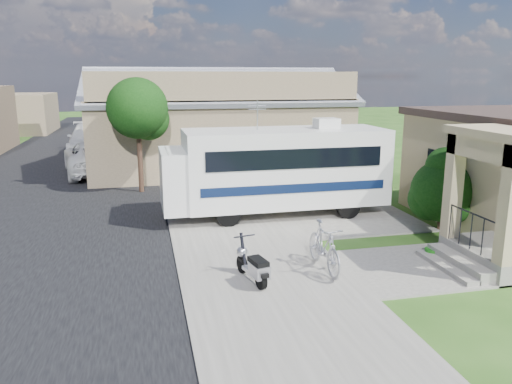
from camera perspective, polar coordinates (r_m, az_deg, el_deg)
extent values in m
plane|color=#234813|center=(12.76, 4.73, -8.07)|extent=(120.00, 120.00, 0.00)
cube|color=black|center=(22.16, -22.53, 0.12)|extent=(9.00, 80.00, 0.02)
cube|color=slate|center=(21.98, -5.62, 1.02)|extent=(4.00, 80.00, 0.06)
cube|color=slate|center=(17.27, 5.01, -2.33)|extent=(7.00, 6.00, 0.05)
cube|color=slate|center=(13.11, 18.83, -8.06)|extent=(4.00, 3.00, 0.05)
cube|color=black|center=(16.99, 19.93, 2.48)|extent=(0.04, 1.10, 1.20)
cube|color=slate|center=(13.76, 25.65, -6.68)|extent=(1.60, 2.40, 0.50)
cube|color=slate|center=(13.20, 22.17, -7.56)|extent=(0.40, 2.16, 0.32)
cube|color=slate|center=(13.04, 20.86, -8.08)|extent=(0.35, 2.16, 0.16)
cube|color=tan|center=(13.77, 21.64, 0.64)|extent=(0.35, 0.35, 2.70)
cube|color=tan|center=(12.18, 27.02, -1.40)|extent=(0.35, 0.35, 2.70)
cube|color=tan|center=(12.77, 24.63, 4.49)|extent=(0.35, 2.40, 0.50)
cylinder|color=black|center=(12.99, 23.54, -2.28)|extent=(0.04, 1.70, 0.04)
cube|color=#76604A|center=(25.75, -4.64, 6.80)|extent=(12.00, 8.00, 3.60)
cube|color=slate|center=(23.62, -4.02, 11.96)|extent=(12.50, 4.40, 1.78)
cube|color=slate|center=(27.58, -5.34, 12.09)|extent=(12.50, 4.40, 1.78)
cube|color=slate|center=(25.60, -4.76, 13.60)|extent=(12.50, 0.50, 0.22)
cube|color=#76604A|center=(21.75, -3.23, 11.88)|extent=(11.76, 0.20, 1.30)
cube|color=#76604A|center=(46.83, -27.11, 7.99)|extent=(8.00, 7.00, 3.20)
cylinder|color=black|center=(20.56, -13.14, 4.28)|extent=(0.20, 0.20, 3.15)
sphere|color=black|center=(20.37, -13.41, 9.29)|extent=(2.40, 2.40, 2.40)
sphere|color=black|center=(20.60, -12.22, 8.13)|extent=(1.68, 1.68, 1.68)
cylinder|color=black|center=(30.48, -13.15, 7.18)|extent=(0.20, 0.20, 3.29)
sphere|color=black|center=(30.35, -13.34, 10.71)|extent=(2.40, 2.40, 2.40)
sphere|color=black|center=(30.57, -12.53, 9.88)|extent=(1.68, 1.68, 1.68)
cylinder|color=black|center=(39.45, -13.14, 8.24)|extent=(0.20, 0.20, 3.01)
sphere|color=black|center=(39.36, -13.28, 10.73)|extent=(2.40, 2.40, 2.40)
sphere|color=black|center=(39.58, -12.65, 10.15)|extent=(1.68, 1.68, 1.68)
cube|color=silver|center=(16.69, 3.33, 2.94)|extent=(6.68, 2.43, 2.47)
cube|color=silver|center=(16.10, -9.45, 1.37)|extent=(0.78, 2.26, 1.90)
cube|color=black|center=(15.99, -10.13, 3.18)|extent=(0.07, 2.02, 0.86)
cube|color=black|center=(15.48, 4.62, 3.79)|extent=(5.66, 0.07, 0.62)
cube|color=black|center=(17.76, 2.24, 5.02)|extent=(5.66, 0.07, 0.62)
cube|color=#0A1736|center=(15.66, 4.55, 0.40)|extent=(5.99, 0.07, 0.29)
cube|color=#0A1736|center=(17.91, 2.22, 2.04)|extent=(5.99, 0.07, 0.29)
cube|color=silver|center=(16.96, 8.06, 7.80)|extent=(0.77, 0.67, 0.33)
cylinder|color=#AFAEB6|center=(16.23, 0.15, 8.77)|extent=(0.04, 0.04, 0.95)
cylinder|color=black|center=(15.49, -3.20, -2.55)|extent=(0.76, 0.27, 0.76)
cylinder|color=black|center=(17.49, -4.41, -0.75)|extent=(0.76, 0.27, 0.76)
cylinder|color=black|center=(16.63, 10.48, -1.66)|extent=(0.76, 0.27, 0.76)
cylinder|color=black|center=(18.50, 7.90, -0.07)|extent=(0.76, 0.27, 0.76)
cylinder|color=black|center=(16.26, 20.32, -2.79)|extent=(0.15, 0.15, 0.76)
sphere|color=black|center=(16.06, 20.55, 0.13)|extent=(1.89, 1.89, 1.89)
sphere|color=black|center=(16.42, 21.23, 1.70)|extent=(1.51, 1.51, 1.51)
sphere|color=black|center=(16.12, 19.27, -0.76)|extent=(1.32, 1.32, 1.32)
sphere|color=black|center=(16.02, 21.56, -1.38)|extent=(1.13, 1.13, 1.13)
sphere|color=black|center=(15.92, 20.77, 2.78)|extent=(1.13, 1.13, 1.13)
cylinder|color=black|center=(11.03, 0.58, -10.02)|extent=(0.20, 0.43, 0.42)
cylinder|color=black|center=(11.91, -1.60, -8.24)|extent=(0.20, 0.43, 0.42)
cube|color=#AFAEB6|center=(11.40, -0.45, -8.91)|extent=(0.39, 0.57, 0.08)
cube|color=#AFAEB6|center=(11.04, 0.37, -8.94)|extent=(0.42, 0.58, 0.28)
cube|color=black|center=(11.01, 0.26, -7.95)|extent=(0.40, 0.61, 0.11)
cube|color=black|center=(10.85, 0.91, -9.46)|extent=(0.21, 0.22, 0.09)
cylinder|color=black|center=(11.72, -1.48, -6.62)|extent=(0.14, 0.33, 0.79)
sphere|color=#AFAEB6|center=(11.80, -1.61, -6.82)|extent=(0.26, 0.26, 0.26)
sphere|color=black|center=(11.86, -1.75, -6.71)|extent=(0.11, 0.11, 0.11)
cylinder|color=black|center=(11.54, -1.34, -5.05)|extent=(0.52, 0.14, 0.03)
cube|color=black|center=(11.87, -1.60, -7.73)|extent=(0.18, 0.29, 0.06)
imported|color=#AFAEB6|center=(12.05, 7.77, -6.48)|extent=(0.59, 1.96, 1.17)
imported|color=silver|center=(25.30, -17.96, 3.81)|extent=(3.57, 6.11, 1.60)
imported|color=silver|center=(31.44, -18.33, 5.70)|extent=(3.02, 6.51, 1.84)
cylinder|color=#176213|center=(13.87, 19.56, -6.64)|extent=(0.43, 0.43, 0.19)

